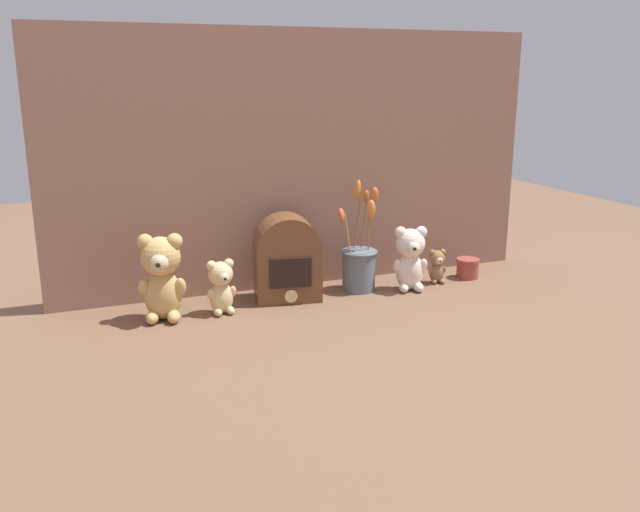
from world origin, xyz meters
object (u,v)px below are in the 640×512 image
at_px(teddy_bear_tiny, 437,265).
at_px(vintage_radio, 287,259).
at_px(teddy_bear_small, 221,286).
at_px(decorative_tin_tall, 468,268).
at_px(flower_vase, 359,263).
at_px(teddy_bear_medium, 410,257).
at_px(teddy_bear_large, 162,276).

distance_m(teddy_bear_tiny, vintage_radio, 0.50).
relative_size(teddy_bear_small, decorative_tin_tall, 2.07).
height_order(teddy_bear_small, flower_vase, flower_vase).
height_order(vintage_radio, decorative_tin_tall, vintage_radio).
bearing_deg(teddy_bear_medium, decorative_tin_tall, 10.54).
xyz_separation_m(teddy_bear_large, teddy_bear_tiny, (0.86, 0.02, -0.07)).
height_order(teddy_bear_medium, decorative_tin_tall, teddy_bear_medium).
bearing_deg(teddy_bear_large, vintage_radio, 7.58).
height_order(teddy_bear_tiny, flower_vase, flower_vase).
bearing_deg(vintage_radio, flower_vase, -0.68).
bearing_deg(vintage_radio, teddy_bear_medium, -9.02).
bearing_deg(teddy_bear_small, flower_vase, 6.91).
distance_m(teddy_bear_medium, flower_vase, 0.16).
bearing_deg(vintage_radio, teddy_bear_large, -172.42).
xyz_separation_m(vintage_radio, decorative_tin_tall, (0.62, -0.02, -0.09)).
xyz_separation_m(flower_vase, decorative_tin_tall, (0.38, -0.01, -0.05)).
bearing_deg(teddy_bear_large, teddy_bear_medium, -0.80).
bearing_deg(flower_vase, teddy_bear_medium, -21.49).
bearing_deg(flower_vase, teddy_bear_large, -175.58).
height_order(teddy_bear_large, vintage_radio, vintage_radio).
relative_size(teddy_bear_small, vintage_radio, 0.61).
bearing_deg(teddy_bear_large, teddy_bear_tiny, 1.50).
xyz_separation_m(teddy_bear_medium, vintage_radio, (-0.38, 0.06, 0.02)).
relative_size(teddy_bear_tiny, decorative_tin_tall, 1.47).
distance_m(teddy_bear_large, teddy_bear_small, 0.16).
xyz_separation_m(teddy_bear_small, flower_vase, (0.44, 0.05, 0.01)).
relative_size(teddy_bear_large, flower_vase, 0.71).
bearing_deg(teddy_bear_tiny, teddy_bear_small, -177.58).
relative_size(teddy_bear_small, flower_vase, 0.46).
height_order(teddy_bear_medium, teddy_bear_tiny, teddy_bear_medium).
distance_m(teddy_bear_small, flower_vase, 0.45).
bearing_deg(decorative_tin_tall, vintage_radio, 178.58).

